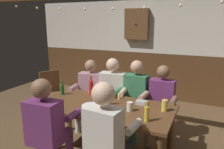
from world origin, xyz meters
The scene contains 24 objects.
back_wall_upper centered at (0.00, 2.70, 1.70)m, with size 6.22×0.12×1.21m, color silver.
back_wall_wainscot centered at (0.00, 2.70, 0.55)m, with size 6.22×0.12×1.09m, color brown.
dining_table centered at (0.00, 0.05, 0.63)m, with size 1.85×0.90×0.72m.
person_0 centered at (-0.61, 0.72, 0.65)m, with size 0.59×0.58×1.18m.
person_1 centered at (-0.20, 0.73, 0.68)m, with size 0.59×0.56×1.23m.
person_2 centered at (0.20, 0.73, 0.67)m, with size 0.52×0.51×1.23m.
person_3 centered at (0.62, 0.73, 0.65)m, with size 0.52×0.49×1.18m.
person_4 centered at (-0.37, -0.64, 0.68)m, with size 0.54×0.54×1.23m.
person_5 centered at (0.38, -0.63, 0.70)m, with size 0.52×0.55×1.28m.
chair_empty_near_right centered at (-1.50, 0.82, 0.48)m, with size 0.59×0.59×0.88m.
table_candle centered at (0.10, 0.36, 0.76)m, with size 0.04×0.04×0.08m, color #F9E08C.
condiment_caddy centered at (0.45, 0.29, 0.75)m, with size 0.14×0.10×0.05m, color #B2B7BC.
plate_0 centered at (-0.13, -0.05, 0.73)m, with size 0.26×0.26×0.01m, color white.
bottle_0 centered at (-0.37, 0.36, 0.83)m, with size 0.07×0.07×0.29m.
bottle_1 centered at (-0.78, 0.19, 0.80)m, with size 0.06×0.06×0.22m.
bottle_2 centered at (0.66, -0.19, 0.81)m, with size 0.06×0.06×0.24m.
bottle_3 centered at (0.06, 0.10, 0.80)m, with size 0.05×0.05×0.23m.
pint_glass_0 centered at (-0.04, 0.31, 0.79)m, with size 0.07×0.07×0.14m, color #E5C64C.
pint_glass_1 centered at (0.38, 0.01, 0.78)m, with size 0.07×0.07×0.12m, color white.
pint_glass_2 centered at (-0.81, -0.24, 0.79)m, with size 0.07×0.07×0.15m, color #4C2D19.
pint_glass_3 centered at (0.04, -0.14, 0.80)m, with size 0.08×0.08×0.16m, color #4C2D19.
pint_glass_4 centered at (0.78, 0.19, 0.79)m, with size 0.07×0.07×0.15m, color #E5C64C.
wall_dart_cabinet centered at (-0.39, 2.57, 1.76)m, with size 0.56×0.15×0.70m.
string_lights centered at (0.00, 0.35, 2.03)m, with size 4.39×0.04×0.16m.
Camera 1 is at (1.25, -2.44, 1.82)m, focal length 35.29 mm.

